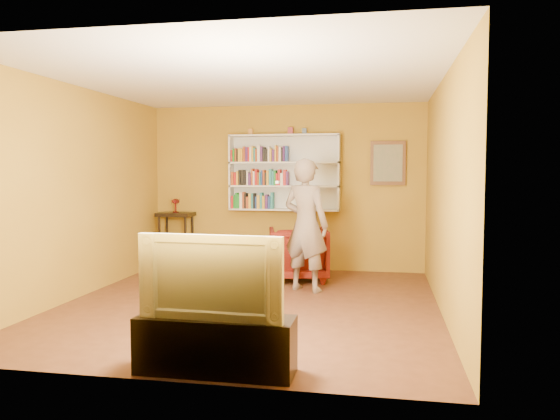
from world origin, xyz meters
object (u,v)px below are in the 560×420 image
Objects in this scene: bookshelf at (285,173)px; armchair at (298,254)px; ruby_lustre at (176,203)px; television at (215,275)px; tv_cabinet at (216,345)px; console_table at (176,222)px; person at (306,225)px.

bookshelf is 2.07× the size of armchair.
ruby_lustre is 4.98m from television.
armchair is at bearing -66.63° from bookshelf.
ruby_lustre is 0.27× the size of armchair.
bookshelf reaches higher than ruby_lustre.
tv_cabinet is 1.09× the size of television.
television reaches higher than tv_cabinet.
bookshelf is 7.81× the size of ruby_lustre.
console_table is 0.33m from ruby_lustre.
bookshelf reaches higher than person.
ruby_lustre is at bearing 117.61° from television.
television is (-0.08, -3.85, 0.40)m from armchair.
armchair is 3.87m from television.
television reaches higher than armchair.
television reaches higher than console_table.
armchair is 0.68× the size of tv_cabinet.
console_table is 4.05× the size of ruby_lustre.
console_table reaches higher than tv_cabinet.
person reaches higher than armchair.
armchair is at bearing -16.62° from ruby_lustre.
television is (0.27, -4.66, -0.80)m from bookshelf.
console_table is at bearing -29.46° from armchair.
tv_cabinet is (-0.29, -3.14, -0.67)m from person.
person is 3.22m from tv_cabinet.
console_table is at bearing 115.01° from tv_cabinet.
armchair is at bearing 88.86° from tv_cabinet.
person is (2.39, -1.36, -0.20)m from ruby_lustre.
bookshelf is 4.74m from television.
tv_cabinet is at bearing -86.65° from bookshelf.
bookshelf is at bearing -47.24° from person.
console_table is 2.30m from armchair.
console_table is 0.52× the size of person.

